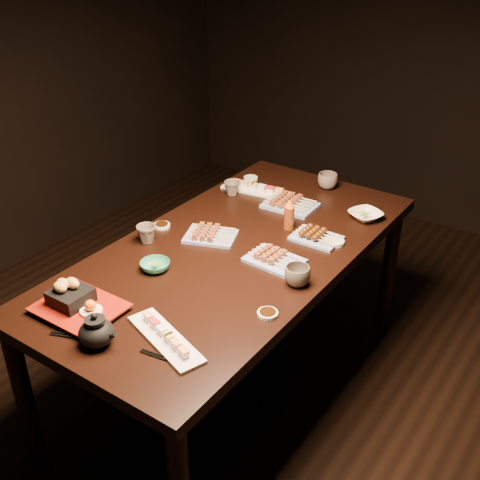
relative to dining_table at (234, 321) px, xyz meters
The scene contains 23 objects.
ground 0.52m from the dining_table, 59.04° to the right, with size 5.00×5.00×0.00m, color black.
dining_table is the anchor object (origin of this frame).
sushi_platter_near 0.76m from the dining_table, 74.82° to the right, with size 0.35×0.10×0.04m, color white, non-canonical shape.
sushi_platter_far 0.71m from the dining_table, 113.57° to the left, with size 0.37×0.10×0.04m, color white, non-canonical shape.
yakitori_plate_center 0.43m from the dining_table, behind, with size 0.22×0.16×0.05m, color #828EB6, non-canonical shape.
yakitori_plate_right 0.45m from the dining_table, ahead, with size 0.22×0.16×0.06m, color #828EB6, non-canonical shape.
yakitori_plate_left 0.63m from the dining_table, 91.08° to the left, with size 0.24×0.18×0.06m, color #828EB6, non-canonical shape.
tsukune_plate 0.54m from the dining_table, 47.78° to the left, with size 0.20×0.15×0.05m, color #828EB6, non-canonical shape.
edamame_bowl_green 0.53m from the dining_table, 116.62° to the right, with size 0.12×0.12×0.04m, color #2B8565.
edamame_bowl_cream 0.77m from the dining_table, 59.59° to the left, with size 0.14×0.14×0.04m, color #F4EAC8.
tempura_tray 0.82m from the dining_table, 105.45° to the right, with size 0.30×0.24×0.11m, color black, non-canonical shape.
teacup_near_left 0.56m from the dining_table, 154.13° to the right, with size 0.08×0.08×0.08m, color brown.
teacup_mid_right 0.55m from the dining_table, 12.69° to the right, with size 0.10×0.10×0.08m, color brown.
teacup_far_left 0.68m from the dining_table, 126.11° to the left, with size 0.08×0.08×0.07m, color brown.
teacup_far_right 0.88m from the dining_table, 87.55° to the left, with size 0.10×0.10×0.08m, color brown.
teapot 0.88m from the dining_table, 90.27° to the right, with size 0.14×0.14×0.12m, color black, non-canonical shape.
condiment_bottle 0.54m from the dining_table, 71.92° to the left, with size 0.05×0.05×0.14m, color #692C0E.
sauce_dish_west 0.54m from the dining_table, behind, with size 0.07×0.07×0.01m, color white.
sauce_dish_east 0.58m from the dining_table, 41.09° to the left, with size 0.08×0.08×0.01m, color white.
sauce_dish_se 0.61m from the dining_table, 39.89° to the right, with size 0.07×0.07×0.01m, color white.
sauce_dish_nw 0.83m from the dining_table, 118.29° to the left, with size 0.07×0.07×0.01m, color white.
chopsticks_near 0.87m from the dining_table, 95.50° to the right, with size 0.21×0.02×0.01m, color black, non-canonical shape.
chopsticks_se 0.82m from the dining_table, 71.12° to the right, with size 0.20×0.02×0.01m, color black, non-canonical shape.
Camera 1 is at (1.08, -1.46, 2.01)m, focal length 45.00 mm.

